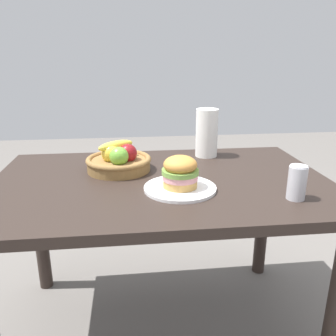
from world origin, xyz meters
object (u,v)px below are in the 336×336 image
(plate, at_px, (180,188))
(soda_can, at_px, (297,183))
(sandwich, at_px, (180,172))
(fruit_basket, at_px, (119,160))
(paper_towel_roll, at_px, (207,133))

(plate, height_order, soda_can, soda_can)
(soda_can, bearing_deg, sandwich, 161.16)
(sandwich, bearing_deg, plate, 0.00)
(sandwich, distance_m, soda_can, 0.42)
(fruit_basket, relative_size, paper_towel_roll, 1.21)
(sandwich, height_order, fruit_basket, fruit_basket)
(soda_can, relative_size, paper_towel_roll, 0.53)
(plate, distance_m, paper_towel_roll, 0.50)
(plate, relative_size, soda_can, 2.22)
(plate, bearing_deg, soda_can, -18.84)
(plate, bearing_deg, sandwich, 0.00)
(paper_towel_roll, bearing_deg, plate, -114.33)
(soda_can, distance_m, paper_towel_roll, 0.62)
(soda_can, bearing_deg, fruit_basket, 148.06)
(sandwich, bearing_deg, fruit_basket, 132.30)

